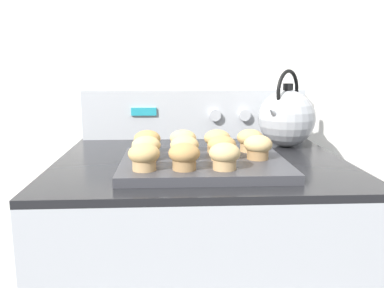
{
  "coord_description": "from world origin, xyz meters",
  "views": [
    {
      "loc": [
        -0.08,
        -0.73,
        1.16
      ],
      "look_at": [
        -0.03,
        0.29,
        0.96
      ],
      "focal_mm": 38.0,
      "sensor_mm": 36.0,
      "label": 1
    }
  ],
  "objects_px": {
    "muffin_r0_c1": "(184,156)",
    "muffin_r2_c1": "(183,141)",
    "muffin_r1_c2": "(222,147)",
    "muffin_pan": "(202,164)",
    "muffin_r0_c2": "(225,156)",
    "muffin_r2_c0": "(147,141)",
    "tea_kettle": "(286,117)",
    "muffin_r1_c3": "(258,147)",
    "muffin_r2_c3": "(250,140)",
    "muffin_r0_c0": "(144,156)",
    "muffin_r2_c2": "(217,140)",
    "muffin_r1_c0": "(146,148)",
    "muffin_r1_c1": "(185,147)"
  },
  "relations": [
    {
      "from": "muffin_pan",
      "to": "tea_kettle",
      "type": "relative_size",
      "value": 1.7
    },
    {
      "from": "muffin_r0_c1",
      "to": "muffin_r1_c2",
      "type": "distance_m",
      "value": 0.13
    },
    {
      "from": "muffin_r1_c1",
      "to": "muffin_r0_c2",
      "type": "bearing_deg",
      "value": -47.91
    },
    {
      "from": "muffin_r0_c0",
      "to": "muffin_r1_c3",
      "type": "bearing_deg",
      "value": 18.81
    },
    {
      "from": "muffin_r0_c0",
      "to": "muffin_r2_c3",
      "type": "distance_m",
      "value": 0.33
    },
    {
      "from": "muffin_r0_c2",
      "to": "muffin_pan",
      "type": "bearing_deg",
      "value": 114.53
    },
    {
      "from": "muffin_r2_c1",
      "to": "muffin_r0_c1",
      "type": "bearing_deg",
      "value": -91.01
    },
    {
      "from": "muffin_r2_c0",
      "to": "tea_kettle",
      "type": "distance_m",
      "value": 0.46
    },
    {
      "from": "muffin_r1_c0",
      "to": "muffin_r2_c0",
      "type": "distance_m",
      "value": 0.09
    },
    {
      "from": "muffin_r0_c1",
      "to": "muffin_r2_c0",
      "type": "xyz_separation_m",
      "value": [
        -0.09,
        0.18,
        0.0
      ]
    },
    {
      "from": "muffin_r0_c0",
      "to": "muffin_r1_c1",
      "type": "distance_m",
      "value": 0.13
    },
    {
      "from": "muffin_r2_c1",
      "to": "tea_kettle",
      "type": "bearing_deg",
      "value": 27.32
    },
    {
      "from": "muffin_r1_c3",
      "to": "muffin_r1_c2",
      "type": "bearing_deg",
      "value": -178.03
    },
    {
      "from": "muffin_r0_c2",
      "to": "muffin_r1_c3",
      "type": "bearing_deg",
      "value": 45.0
    },
    {
      "from": "muffin_r0_c0",
      "to": "muffin_r0_c2",
      "type": "xyz_separation_m",
      "value": [
        0.18,
        -0.0,
        0.0
      ]
    },
    {
      "from": "muffin_r2_c3",
      "to": "muffin_r0_c0",
      "type": "bearing_deg",
      "value": -145.92
    },
    {
      "from": "muffin_r1_c3",
      "to": "muffin_r1_c0",
      "type": "bearing_deg",
      "value": 179.7
    },
    {
      "from": "muffin_r0_c2",
      "to": "muffin_r1_c3",
      "type": "xyz_separation_m",
      "value": [
        0.1,
        0.1,
        0.0
      ]
    },
    {
      "from": "muffin_r0_c0",
      "to": "tea_kettle",
      "type": "xyz_separation_m",
      "value": [
        0.42,
        0.35,
        0.04
      ]
    },
    {
      "from": "muffin_r2_c2",
      "to": "muffin_r1_c2",
      "type": "bearing_deg",
      "value": -89.57
    },
    {
      "from": "muffin_r0_c1",
      "to": "muffin_r2_c1",
      "type": "relative_size",
      "value": 1.0
    },
    {
      "from": "muffin_r2_c3",
      "to": "tea_kettle",
      "type": "relative_size",
      "value": 0.3
    },
    {
      "from": "muffin_pan",
      "to": "muffin_r0_c1",
      "type": "bearing_deg",
      "value": -117.06
    },
    {
      "from": "muffin_r1_c3",
      "to": "tea_kettle",
      "type": "distance_m",
      "value": 0.3
    },
    {
      "from": "muffin_r0_c1",
      "to": "muffin_r1_c1",
      "type": "distance_m",
      "value": 0.09
    },
    {
      "from": "muffin_r2_c3",
      "to": "muffin_r2_c2",
      "type": "bearing_deg",
      "value": -178.71
    },
    {
      "from": "muffin_r0_c2",
      "to": "muffin_r2_c3",
      "type": "bearing_deg",
      "value": 63.35
    },
    {
      "from": "muffin_r0_c0",
      "to": "muffin_r1_c0",
      "type": "height_order",
      "value": "same"
    },
    {
      "from": "muffin_r0_c0",
      "to": "muffin_r1_c3",
      "type": "distance_m",
      "value": 0.29
    },
    {
      "from": "muffin_r1_c2",
      "to": "muffin_r2_c3",
      "type": "xyz_separation_m",
      "value": [
        0.09,
        0.09,
        0.0
      ]
    },
    {
      "from": "tea_kettle",
      "to": "muffin_r2_c1",
      "type": "bearing_deg",
      "value": -152.68
    },
    {
      "from": "muffin_r1_c2",
      "to": "muffin_r1_c3",
      "type": "distance_m",
      "value": 0.09
    },
    {
      "from": "tea_kettle",
      "to": "muffin_r1_c1",
      "type": "bearing_deg",
      "value": -141.47
    },
    {
      "from": "muffin_r2_c1",
      "to": "muffin_r1_c0",
      "type": "bearing_deg",
      "value": -136.23
    },
    {
      "from": "muffin_r0_c1",
      "to": "muffin_r2_c1",
      "type": "bearing_deg",
      "value": 88.99
    },
    {
      "from": "muffin_r1_c2",
      "to": "muffin_r2_c2",
      "type": "height_order",
      "value": "same"
    },
    {
      "from": "muffin_r1_c0",
      "to": "muffin_pan",
      "type": "bearing_deg",
      "value": -1.22
    },
    {
      "from": "muffin_r2_c0",
      "to": "muffin_r1_c3",
      "type": "bearing_deg",
      "value": -17.7
    },
    {
      "from": "muffin_r0_c1",
      "to": "muffin_r2_c3",
      "type": "xyz_separation_m",
      "value": [
        0.18,
        0.19,
        0.0
      ]
    },
    {
      "from": "muffin_r0_c2",
      "to": "muffin_r2_c1",
      "type": "distance_m",
      "value": 0.21
    },
    {
      "from": "muffin_r0_c1",
      "to": "muffin_r1_c3",
      "type": "relative_size",
      "value": 1.0
    },
    {
      "from": "muffin_r1_c2",
      "to": "muffin_r2_c2",
      "type": "bearing_deg",
      "value": 90.43
    },
    {
      "from": "muffin_pan",
      "to": "muffin_r2_c2",
      "type": "xyz_separation_m",
      "value": [
        0.05,
        0.09,
        0.04
      ]
    },
    {
      "from": "muffin_r2_c0",
      "to": "tea_kettle",
      "type": "xyz_separation_m",
      "value": [
        0.42,
        0.17,
        0.04
      ]
    },
    {
      "from": "muffin_pan",
      "to": "muffin_r1_c0",
      "type": "distance_m",
      "value": 0.14
    },
    {
      "from": "muffin_pan",
      "to": "muffin_r0_c2",
      "type": "distance_m",
      "value": 0.11
    },
    {
      "from": "muffin_r1_c1",
      "to": "muffin_r2_c0",
      "type": "distance_m",
      "value": 0.13
    },
    {
      "from": "muffin_r2_c2",
      "to": "muffin_r2_c1",
      "type": "bearing_deg",
      "value": 179.03
    },
    {
      "from": "muffin_r0_c0",
      "to": "muffin_r0_c1",
      "type": "distance_m",
      "value": 0.09
    },
    {
      "from": "muffin_r1_c3",
      "to": "muffin_r2_c2",
      "type": "relative_size",
      "value": 1.0
    }
  ]
}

